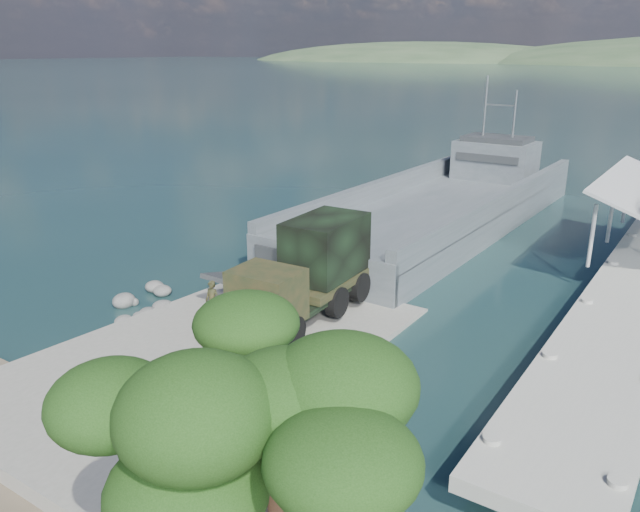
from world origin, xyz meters
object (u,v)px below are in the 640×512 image
Objects in this scene: landing_craft at (440,215)px; soldier at (213,310)px; overhang_tree at (273,401)px; military_truck at (307,271)px.

landing_craft is 21.54m from soldier.
landing_craft is 20.19× the size of soldier.
overhang_tree is (10.17, -8.87, 3.74)m from soldier.
soldier is at bearing -127.27° from military_truck.
landing_craft is at bearing 107.34° from overhang_tree.
overhang_tree is at bearing -60.35° from military_truck.
military_truck is 14.80m from overhang_tree.
overhang_tree reaches higher than soldier.
landing_craft is at bearing 92.47° from military_truck.
soldier is at bearing 138.89° from overhang_tree.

